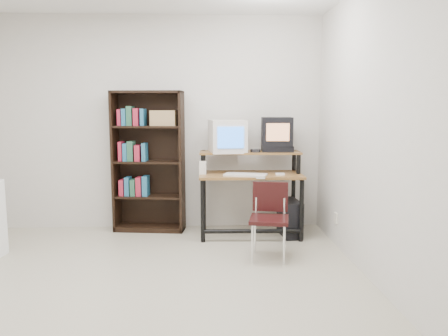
{
  "coord_description": "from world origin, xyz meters",
  "views": [
    {
      "loc": [
        0.58,
        -3.42,
        1.48
      ],
      "look_at": [
        0.77,
        1.1,
        0.87
      ],
      "focal_mm": 35.0,
      "sensor_mm": 36.0,
      "label": 1
    }
  ],
  "objects_px": {
    "pc_tower": "(290,218)",
    "computer_desk": "(250,177)",
    "crt_tv": "(277,131)",
    "school_chair": "(270,213)",
    "crt_monitor": "(227,136)",
    "bookshelf": "(149,159)"
  },
  "relations": [
    {
      "from": "crt_monitor",
      "to": "crt_tv",
      "type": "relative_size",
      "value": 1.2
    },
    {
      "from": "bookshelf",
      "to": "pc_tower",
      "type": "bearing_deg",
      "value": -3.98
    },
    {
      "from": "school_chair",
      "to": "bookshelf",
      "type": "xyz_separation_m",
      "value": [
        -1.32,
        1.06,
        0.42
      ]
    },
    {
      "from": "computer_desk",
      "to": "crt_monitor",
      "type": "relative_size",
      "value": 2.61
    },
    {
      "from": "crt_tv",
      "to": "pc_tower",
      "type": "height_order",
      "value": "crt_tv"
    },
    {
      "from": "crt_tv",
      "to": "pc_tower",
      "type": "bearing_deg",
      "value": -40.89
    },
    {
      "from": "crt_tv",
      "to": "bookshelf",
      "type": "distance_m",
      "value": 1.57
    },
    {
      "from": "crt_tv",
      "to": "school_chair",
      "type": "distance_m",
      "value": 1.19
    },
    {
      "from": "school_chair",
      "to": "crt_tv",
      "type": "bearing_deg",
      "value": 88.25
    },
    {
      "from": "computer_desk",
      "to": "crt_tv",
      "type": "distance_m",
      "value": 0.63
    },
    {
      "from": "crt_tv",
      "to": "computer_desk",
      "type": "bearing_deg",
      "value": -156.57
    },
    {
      "from": "crt_monitor",
      "to": "pc_tower",
      "type": "height_order",
      "value": "crt_monitor"
    },
    {
      "from": "crt_monitor",
      "to": "crt_tv",
      "type": "height_order",
      "value": "crt_tv"
    },
    {
      "from": "crt_monitor",
      "to": "bookshelf",
      "type": "bearing_deg",
      "value": 161.63
    },
    {
      "from": "crt_monitor",
      "to": "school_chair",
      "type": "distance_m",
      "value": 1.19
    },
    {
      "from": "computer_desk",
      "to": "pc_tower",
      "type": "distance_m",
      "value": 0.67
    },
    {
      "from": "bookshelf",
      "to": "computer_desk",
      "type": "bearing_deg",
      "value": -5.97
    },
    {
      "from": "computer_desk",
      "to": "school_chair",
      "type": "xyz_separation_m",
      "value": [
        0.11,
        -0.79,
        -0.23
      ]
    },
    {
      "from": "crt_monitor",
      "to": "bookshelf",
      "type": "distance_m",
      "value": 1.0
    },
    {
      "from": "pc_tower",
      "to": "computer_desk",
      "type": "bearing_deg",
      "value": 169.43
    },
    {
      "from": "school_chair",
      "to": "bookshelf",
      "type": "distance_m",
      "value": 1.74
    },
    {
      "from": "bookshelf",
      "to": "crt_monitor",
      "type": "bearing_deg",
      "value": -3.84
    }
  ]
}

